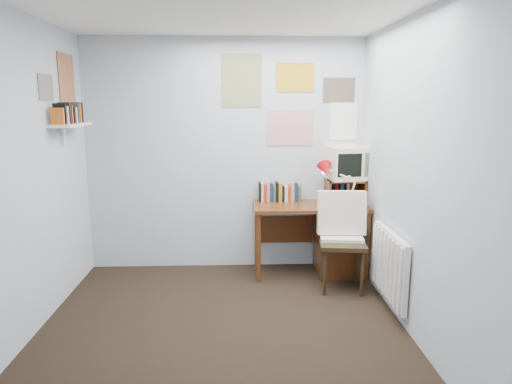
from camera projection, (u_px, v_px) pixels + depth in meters
ground at (222, 345)px, 3.48m from camera, size 3.50×3.50×0.00m
back_wall at (225, 156)px, 4.96m from camera, size 3.00×0.02×2.50m
left_wall at (4, 186)px, 3.18m from camera, size 0.02×3.50×2.50m
right_wall at (426, 183)px, 3.30m from camera, size 0.02×3.50×2.50m
desk at (335, 236)px, 4.90m from camera, size 1.20×0.55×0.76m
desk_chair at (342, 244)px, 4.45m from camera, size 0.53×0.51×0.93m
desk_lamp at (357, 188)px, 4.63m from camera, size 0.35×0.32×0.41m
tv_riser at (345, 191)px, 4.92m from camera, size 0.40×0.30×0.25m
crt_tv at (347, 162)px, 4.88m from camera, size 0.46×0.43×0.38m
book_row at (286, 191)px, 4.97m from camera, size 0.60×0.14×0.22m
radiator at (390, 265)px, 4.00m from camera, size 0.09×0.80×0.60m
wall_shelf at (71, 125)px, 4.19m from camera, size 0.20×0.62×0.24m
posters_back at (290, 100)px, 4.86m from camera, size 1.20×0.01×0.90m
posters_left at (57, 82)px, 4.11m from camera, size 0.01×0.70×0.60m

